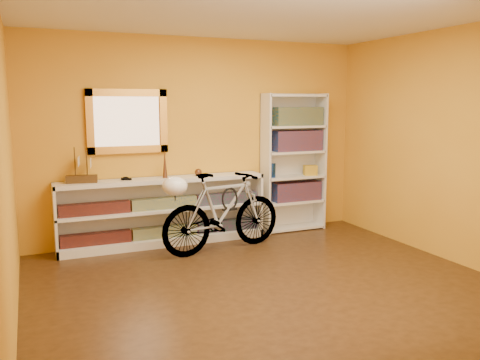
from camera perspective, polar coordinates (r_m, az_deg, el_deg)
name	(u,v)px	position (r m, az deg, el deg)	size (l,w,h in m)	color
floor	(268,286)	(5.00, 3.23, -12.05)	(4.50, 4.00, 0.01)	#311C0D
ceiling	(271,10)	(4.74, 3.52, 18.91)	(4.50, 4.00, 0.01)	silver
back_wall	(201,139)	(6.54, -4.52, 4.66)	(4.50, 0.01, 2.60)	orange
left_wall	(5,166)	(4.21, -25.32, 1.49)	(0.01, 4.00, 2.60)	orange
right_wall	(450,146)	(6.04, 22.93, 3.64)	(0.01, 4.00, 2.60)	orange
gilt_mirror	(128,121)	(6.25, -12.76, 6.57)	(0.98, 0.06, 0.78)	#9C641C
wall_socket	(263,212)	(7.01, 2.64, -3.72)	(0.09, 0.01, 0.09)	silver
console_unit	(164,211)	(6.33, -8.72, -3.58)	(2.60, 0.35, 0.85)	silver
cd_row_lower	(165,231)	(6.37, -8.62, -5.85)	(2.50, 0.13, 0.14)	black
cd_row_upper	(164,203)	(6.28, -8.69, -2.63)	(2.50, 0.13, 0.14)	navy
model_ship	(81,165)	(6.06, -17.76, 1.64)	(0.35, 0.13, 0.42)	#392510
toy_car	(127,180)	(6.15, -12.88, -0.01)	(0.00, 0.00, 0.00)	black
bronze_ornament	(165,164)	(6.23, -8.61, 1.88)	(0.06, 0.06, 0.36)	brown
decorative_orb	(198,172)	(6.37, -4.81, 0.89)	(0.09, 0.09, 0.09)	brown
bookcase	(294,163)	(6.95, 6.15, 1.98)	(0.90, 0.30, 1.90)	silver
book_row_a	(296,191)	(7.03, 6.45, -1.27)	(0.70, 0.22, 0.26)	maroon
book_row_b	(297,141)	(6.94, 6.56, 4.50)	(0.70, 0.22, 0.28)	maroon
book_row_c	(297,116)	(6.93, 6.60, 7.27)	(0.70, 0.22, 0.25)	#1B4D60
travel_mug	(272,170)	(6.79, 3.74, 1.11)	(0.09, 0.09, 0.20)	navy
red_tin	(280,120)	(6.84, 4.64, 6.88)	(0.12, 0.12, 0.16)	maroon
yellow_bag	(310,170)	(7.06, 8.07, 1.11)	(0.18, 0.12, 0.14)	gold
bicycle	(223,212)	(5.98, -1.97, -3.63)	(1.64, 0.43, 0.97)	silver
helmet	(175,186)	(5.62, -7.47, -0.70)	(0.29, 0.27, 0.22)	white
u_lock	(230,199)	(6.00, -1.19, -2.17)	(0.21, 0.21, 0.02)	black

